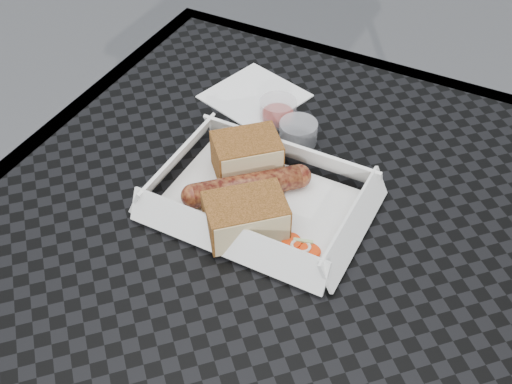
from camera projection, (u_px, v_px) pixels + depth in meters
patio_table at (298, 285)px, 0.77m from camera, size 0.80×0.80×0.74m
food_tray at (260, 204)px, 0.76m from camera, size 0.22×0.15×0.00m
bratwurst at (247, 186)px, 0.76m from camera, size 0.12×0.12×0.03m
bread_near at (247, 155)px, 0.78m from camera, size 0.10×0.10×0.05m
bread_far at (246, 217)px, 0.71m from camera, size 0.10×0.10×0.05m
veg_garnish at (302, 242)px, 0.71m from camera, size 0.03×0.03×0.00m
napkin at (255, 96)px, 0.92m from camera, size 0.15×0.15×0.00m
condiment_cup_sauce at (278, 110)px, 0.87m from camera, size 0.05×0.05×0.03m
condiment_cup_empty at (298, 133)px, 0.84m from camera, size 0.05×0.05×0.03m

